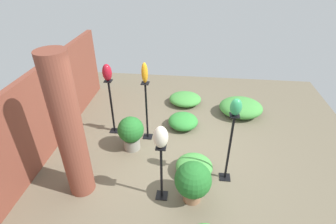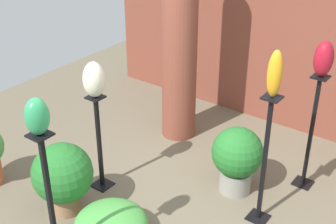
{
  "view_description": "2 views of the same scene",
  "coord_description": "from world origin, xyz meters",
  "px_view_note": "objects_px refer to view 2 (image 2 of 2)",
  "views": [
    {
      "loc": [
        -4.12,
        -0.31,
        3.64
      ],
      "look_at": [
        -0.14,
        0.14,
        1.14
      ],
      "focal_mm": 28.0,
      "sensor_mm": 36.0,
      "label": 1
    },
    {
      "loc": [
        1.99,
        -2.78,
        3.15
      ],
      "look_at": [
        -0.26,
        0.26,
        1.13
      ],
      "focal_mm": 50.0,
      "sensor_mm": 36.0,
      "label": 2
    }
  ],
  "objects_px": {
    "brick_pillar": "(180,41)",
    "potted_plant_back_center": "(63,175)",
    "potted_plant_near_pillar": "(237,157)",
    "art_vase_ivory": "(94,80)",
    "pedestal_ruby": "(310,137)",
    "pedestal_ivory": "(99,147)",
    "pedestal_amber": "(264,166)",
    "art_vase_amber": "(275,74)",
    "art_vase_ruby": "(324,59)",
    "pedestal_jade": "(52,214)",
    "art_vase_jade": "(37,116)"
  },
  "relations": [
    {
      "from": "pedestal_ruby",
      "to": "brick_pillar",
      "type": "bearing_deg",
      "value": 177.63
    },
    {
      "from": "art_vase_jade",
      "to": "pedestal_ruby",
      "type": "bearing_deg",
      "value": 63.83
    },
    {
      "from": "pedestal_amber",
      "to": "art_vase_jade",
      "type": "height_order",
      "value": "art_vase_jade"
    },
    {
      "from": "pedestal_ruby",
      "to": "potted_plant_near_pillar",
      "type": "bearing_deg",
      "value": -135.34
    },
    {
      "from": "art_vase_amber",
      "to": "potted_plant_back_center",
      "type": "relative_size",
      "value": 0.57
    },
    {
      "from": "pedestal_jade",
      "to": "potted_plant_back_center",
      "type": "bearing_deg",
      "value": 133.26
    },
    {
      "from": "pedestal_amber",
      "to": "potted_plant_near_pillar",
      "type": "distance_m",
      "value": 0.53
    },
    {
      "from": "pedestal_ruby",
      "to": "potted_plant_back_center",
      "type": "height_order",
      "value": "pedestal_ruby"
    },
    {
      "from": "pedestal_ivory",
      "to": "pedestal_amber",
      "type": "relative_size",
      "value": 0.81
    },
    {
      "from": "pedestal_amber",
      "to": "potted_plant_back_center",
      "type": "relative_size",
      "value": 1.78
    },
    {
      "from": "pedestal_ruby",
      "to": "art_vase_amber",
      "type": "xyz_separation_m",
      "value": [
        -0.14,
        -0.81,
        0.98
      ]
    },
    {
      "from": "art_vase_ivory",
      "to": "brick_pillar",
      "type": "bearing_deg",
      "value": 89.21
    },
    {
      "from": "pedestal_ivory",
      "to": "art_vase_amber",
      "type": "height_order",
      "value": "art_vase_amber"
    },
    {
      "from": "pedestal_ivory",
      "to": "art_vase_ruby",
      "type": "relative_size",
      "value": 2.98
    },
    {
      "from": "pedestal_ruby",
      "to": "pedestal_ivory",
      "type": "distance_m",
      "value": 2.22
    },
    {
      "from": "pedestal_jade",
      "to": "pedestal_ruby",
      "type": "height_order",
      "value": "pedestal_jade"
    },
    {
      "from": "pedestal_ivory",
      "to": "potted_plant_near_pillar",
      "type": "xyz_separation_m",
      "value": [
        1.21,
        0.8,
        -0.07
      ]
    },
    {
      "from": "pedestal_amber",
      "to": "art_vase_amber",
      "type": "height_order",
      "value": "art_vase_amber"
    },
    {
      "from": "potted_plant_near_pillar",
      "to": "potted_plant_back_center",
      "type": "xyz_separation_m",
      "value": [
        -1.22,
        -1.32,
        0.0
      ]
    },
    {
      "from": "art_vase_amber",
      "to": "pedestal_amber",
      "type": "bearing_deg",
      "value": -135.0
    },
    {
      "from": "potted_plant_back_center",
      "to": "potted_plant_near_pillar",
      "type": "bearing_deg",
      "value": 47.27
    },
    {
      "from": "brick_pillar",
      "to": "art_vase_ivory",
      "type": "bearing_deg",
      "value": -90.79
    },
    {
      "from": "pedestal_ruby",
      "to": "art_vase_ivory",
      "type": "xyz_separation_m",
      "value": [
        -1.76,
        -1.35,
        0.68
      ]
    },
    {
      "from": "pedestal_ruby",
      "to": "pedestal_ivory",
      "type": "relative_size",
      "value": 1.19
    },
    {
      "from": "potted_plant_near_pillar",
      "to": "pedestal_jade",
      "type": "bearing_deg",
      "value": -108.87
    },
    {
      "from": "pedestal_ruby",
      "to": "art_vase_amber",
      "type": "height_order",
      "value": "art_vase_amber"
    },
    {
      "from": "brick_pillar",
      "to": "art_vase_amber",
      "type": "relative_size",
      "value": 5.88
    },
    {
      "from": "pedestal_ruby",
      "to": "potted_plant_near_pillar",
      "type": "xyz_separation_m",
      "value": [
        -0.56,
        -0.55,
        -0.17
      ]
    },
    {
      "from": "pedestal_ruby",
      "to": "art_vase_ruby",
      "type": "height_order",
      "value": "art_vase_ruby"
    },
    {
      "from": "pedestal_ivory",
      "to": "art_vase_amber",
      "type": "xyz_separation_m",
      "value": [
        1.63,
        0.54,
        1.07
      ]
    },
    {
      "from": "pedestal_amber",
      "to": "pedestal_jade",
      "type": "bearing_deg",
      "value": -123.03
    },
    {
      "from": "pedestal_amber",
      "to": "pedestal_ruby",
      "type": "bearing_deg",
      "value": 80.39
    },
    {
      "from": "pedestal_ruby",
      "to": "pedestal_ivory",
      "type": "xyz_separation_m",
      "value": [
        -1.76,
        -1.35,
        -0.1
      ]
    },
    {
      "from": "art_vase_jade",
      "to": "potted_plant_near_pillar",
      "type": "height_order",
      "value": "art_vase_jade"
    },
    {
      "from": "brick_pillar",
      "to": "pedestal_ivory",
      "type": "height_order",
      "value": "brick_pillar"
    },
    {
      "from": "brick_pillar",
      "to": "potted_plant_back_center",
      "type": "distance_m",
      "value": 2.11
    },
    {
      "from": "pedestal_ivory",
      "to": "art_vase_jade",
      "type": "distance_m",
      "value": 1.62
    },
    {
      "from": "art_vase_ruby",
      "to": "pedestal_jade",
      "type": "bearing_deg",
      "value": -116.17
    },
    {
      "from": "potted_plant_back_center",
      "to": "pedestal_amber",
      "type": "bearing_deg",
      "value": 32.78
    },
    {
      "from": "art_vase_jade",
      "to": "art_vase_ivory",
      "type": "height_order",
      "value": "art_vase_jade"
    },
    {
      "from": "art_vase_ivory",
      "to": "potted_plant_back_center",
      "type": "bearing_deg",
      "value": -90.86
    },
    {
      "from": "art_vase_jade",
      "to": "potted_plant_back_center",
      "type": "xyz_separation_m",
      "value": [
        -0.56,
        0.6,
        -1.11
      ]
    },
    {
      "from": "pedestal_ruby",
      "to": "art_vase_jade",
      "type": "distance_m",
      "value": 2.9
    },
    {
      "from": "art_vase_ruby",
      "to": "pedestal_ivory",
      "type": "bearing_deg",
      "value": -142.6
    },
    {
      "from": "art_vase_amber",
      "to": "potted_plant_near_pillar",
      "type": "height_order",
      "value": "art_vase_amber"
    },
    {
      "from": "pedestal_jade",
      "to": "pedestal_amber",
      "type": "bearing_deg",
      "value": 56.97
    },
    {
      "from": "pedestal_ruby",
      "to": "art_vase_ivory",
      "type": "relative_size",
      "value": 3.51
    },
    {
      "from": "brick_pillar",
      "to": "art_vase_ivory",
      "type": "height_order",
      "value": "brick_pillar"
    },
    {
      "from": "art_vase_ivory",
      "to": "potted_plant_back_center",
      "type": "relative_size",
      "value": 0.48
    },
    {
      "from": "art_vase_jade",
      "to": "art_vase_ruby",
      "type": "bearing_deg",
      "value": 63.83
    }
  ]
}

